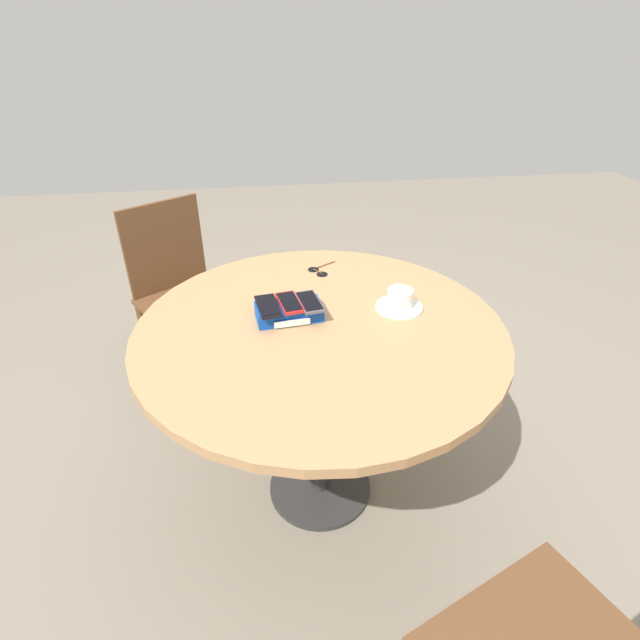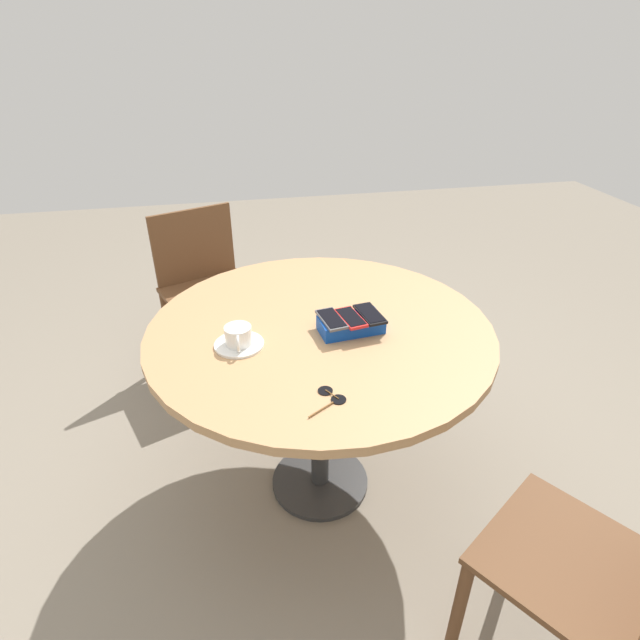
# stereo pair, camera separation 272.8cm
# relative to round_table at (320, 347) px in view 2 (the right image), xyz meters

# --- Properties ---
(ground_plane) EXTENTS (8.00, 8.00, 0.00)m
(ground_plane) POSITION_rel_round_table_xyz_m (0.00, 0.00, -0.66)
(ground_plane) COLOR gray
(round_table) EXTENTS (1.15, 1.15, 0.75)m
(round_table) POSITION_rel_round_table_xyz_m (0.00, 0.00, 0.00)
(round_table) COLOR #2D2D2D
(round_table) RESTS_ON ground_plane
(phone_box) EXTENTS (0.21, 0.12, 0.05)m
(phone_box) POSITION_rel_round_table_xyz_m (-0.09, 0.06, 0.11)
(phone_box) COLOR #0F42AD
(phone_box) RESTS_ON round_table
(phone_black) EXTENTS (0.08, 0.15, 0.01)m
(phone_black) POSITION_rel_round_table_xyz_m (-0.16, 0.05, 0.14)
(phone_black) COLOR black
(phone_black) RESTS_ON phone_box
(phone_red) EXTENTS (0.09, 0.14, 0.01)m
(phone_red) POSITION_rel_round_table_xyz_m (-0.09, 0.06, 0.14)
(phone_red) COLOR red
(phone_red) RESTS_ON phone_box
(phone_gray) EXTENTS (0.08, 0.15, 0.01)m
(phone_gray) POSITION_rel_round_table_xyz_m (-0.03, 0.06, 0.14)
(phone_gray) COLOR #515156
(phone_gray) RESTS_ON phone_box
(saucer) EXTENTS (0.15, 0.15, 0.01)m
(saucer) POSITION_rel_round_table_xyz_m (0.27, 0.07, 0.09)
(saucer) COLOR white
(saucer) RESTS_ON round_table
(coffee_cup) EXTENTS (0.08, 0.11, 0.06)m
(coffee_cup) POSITION_rel_round_table_xyz_m (0.27, 0.07, 0.13)
(coffee_cup) COLOR white
(coffee_cup) RESTS_ON saucer
(sunglasses) EXTENTS (0.11, 0.12, 0.01)m
(sunglasses) POSITION_rel_round_table_xyz_m (0.05, 0.38, 0.09)
(sunglasses) COLOR black
(sunglasses) RESTS_ON round_table
(chair_near_window) EXTENTS (0.55, 0.55, 0.86)m
(chair_near_window) POSITION_rel_round_table_xyz_m (-0.53, 0.81, -0.21)
(chair_near_window) COLOR brown
(chair_near_window) RESTS_ON ground_plane
(chair_far_side) EXTENTS (0.59, 0.59, 0.83)m
(chair_far_side) POSITION_rel_round_table_xyz_m (0.39, -0.97, -0.21)
(chair_far_side) COLOR brown
(chair_far_side) RESTS_ON ground_plane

